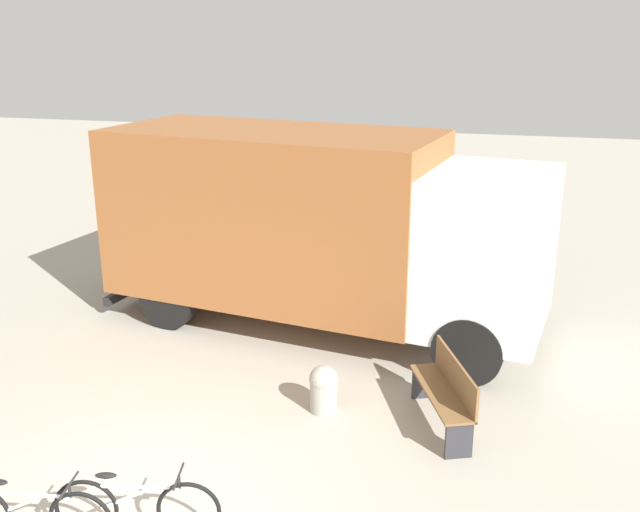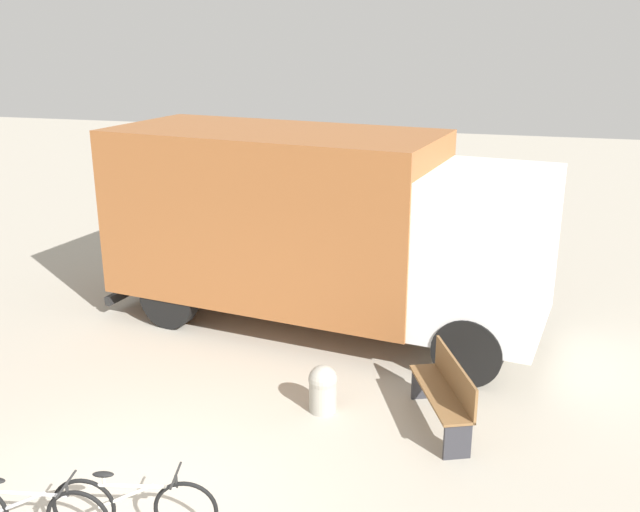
{
  "view_description": "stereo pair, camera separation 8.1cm",
  "coord_description": "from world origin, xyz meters",
  "px_view_note": "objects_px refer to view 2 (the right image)",
  "views": [
    {
      "loc": [
        3.51,
        -5.78,
        4.98
      ],
      "look_at": [
        1.06,
        3.8,
        1.79
      ],
      "focal_mm": 40.0,
      "sensor_mm": 36.0,
      "label": 1
    },
    {
      "loc": [
        3.59,
        -5.76,
        4.98
      ],
      "look_at": [
        1.06,
        3.8,
        1.79
      ],
      "focal_mm": 40.0,
      "sensor_mm": 36.0,
      "label": 2
    }
  ],
  "objects_px": {
    "delivery_truck": "(317,222)",
    "bicycle_middle": "(134,506)",
    "bollard_near_bench": "(323,387)",
    "park_bench": "(446,391)"
  },
  "relations": [
    {
      "from": "park_bench",
      "to": "delivery_truck",
      "type": "bearing_deg",
      "value": 18.65
    },
    {
      "from": "delivery_truck",
      "to": "bicycle_middle",
      "type": "xyz_separation_m",
      "value": [
        -0.37,
        -5.77,
        -1.5
      ]
    },
    {
      "from": "delivery_truck",
      "to": "bicycle_middle",
      "type": "height_order",
      "value": "delivery_truck"
    },
    {
      "from": "delivery_truck",
      "to": "bicycle_middle",
      "type": "bearing_deg",
      "value": -84.7
    },
    {
      "from": "bicycle_middle",
      "to": "bollard_near_bench",
      "type": "relative_size",
      "value": 2.53
    },
    {
      "from": "park_bench",
      "to": "bollard_near_bench",
      "type": "height_order",
      "value": "park_bench"
    },
    {
      "from": "bicycle_middle",
      "to": "bollard_near_bench",
      "type": "xyz_separation_m",
      "value": [
        1.22,
        2.92,
        -0.01
      ]
    },
    {
      "from": "delivery_truck",
      "to": "bicycle_middle",
      "type": "distance_m",
      "value": 5.97
    },
    {
      "from": "delivery_truck",
      "to": "bicycle_middle",
      "type": "relative_size",
      "value": 4.6
    },
    {
      "from": "park_bench",
      "to": "bollard_near_bench",
      "type": "relative_size",
      "value": 2.44
    }
  ]
}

